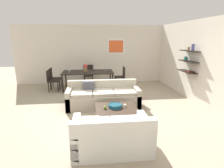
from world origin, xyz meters
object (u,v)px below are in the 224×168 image
(apple_on_coffee_table, at_px, (105,107))
(dining_table, at_px, (88,73))
(sofa_beige, at_px, (103,97))
(wine_glass_right_far, at_px, (106,68))
(dining_chair_left_near, at_px, (51,79))
(centerpiece_vase, at_px, (86,68))
(dining_chair_right_far, at_px, (121,75))
(wine_glass_left_far, at_px, (70,69))
(wine_glass_left_near, at_px, (69,70))
(dining_chair_left_far, at_px, (54,77))
(loveseat_white, at_px, (111,136))
(coffee_table, at_px, (116,115))
(decorative_bowl, at_px, (115,106))
(candle_jar, at_px, (125,106))
(dining_chair_head, at_px, (88,73))

(apple_on_coffee_table, distance_m, dining_table, 3.30)
(sofa_beige, distance_m, wine_glass_right_far, 2.27)
(dining_chair_left_near, relative_size, centerpiece_vase, 2.77)
(dining_table, xyz_separation_m, centerpiece_vase, (-0.09, 0.00, 0.22))
(dining_chair_right_far, relative_size, wine_glass_left_far, 5.24)
(apple_on_coffee_table, distance_m, wine_glass_left_far, 3.63)
(dining_table, xyz_separation_m, wine_glass_left_near, (-0.75, -0.13, 0.17))
(dining_chair_left_near, bearing_deg, centerpiece_vase, 9.82)
(dining_chair_left_far, xyz_separation_m, wine_glass_right_far, (2.21, -0.10, 0.37))
(dining_chair_left_near, xyz_separation_m, wine_glass_left_far, (0.70, 0.36, 0.36))
(loveseat_white, height_order, wine_glass_left_far, wine_glass_left_far)
(coffee_table, height_order, wine_glass_right_far, wine_glass_right_far)
(sofa_beige, distance_m, decorative_bowl, 1.16)
(dining_table, distance_m, dining_chair_left_far, 1.48)
(candle_jar, relative_size, wine_glass_left_near, 0.47)
(dining_chair_head, distance_m, centerpiece_vase, 1.01)
(dining_chair_left_far, bearing_deg, coffee_table, -57.32)
(centerpiece_vase, bearing_deg, wine_glass_left_near, -168.73)
(sofa_beige, distance_m, centerpiece_vase, 2.23)
(sofa_beige, height_order, centerpiece_vase, centerpiece_vase)
(candle_jar, distance_m, dining_chair_left_near, 3.83)
(apple_on_coffee_table, bearing_deg, candle_jar, 8.72)
(candle_jar, height_order, apple_on_coffee_table, apple_on_coffee_table)
(dining_chair_head, bearing_deg, coffee_table, -79.53)
(coffee_table, bearing_deg, dining_chair_right_far, 78.79)
(decorative_bowl, xyz_separation_m, dining_table, (-0.74, 3.18, 0.26))
(wine_glass_right_far, relative_size, wine_glass_left_near, 1.08)
(loveseat_white, relative_size, dining_chair_right_far, 1.70)
(dining_chair_left_near, distance_m, wine_glass_left_far, 0.87)
(dining_chair_left_near, bearing_deg, apple_on_coffee_table, -57.44)
(dining_chair_right_far, distance_m, dining_chair_head, 1.61)
(dining_chair_left_near, bearing_deg, dining_chair_left_far, 90.00)
(loveseat_white, height_order, dining_chair_head, dining_chair_head)
(dining_table, xyz_separation_m, dining_chair_right_far, (1.45, 0.23, -0.19))
(dining_chair_left_far, distance_m, wine_glass_left_far, 0.80)
(decorative_bowl, distance_m, wine_glass_left_near, 3.43)
(sofa_beige, height_order, dining_table, sofa_beige)
(dining_chair_right_far, height_order, wine_glass_left_near, wine_glass_left_near)
(loveseat_white, relative_size, centerpiece_vase, 4.71)
(sofa_beige, distance_m, dining_chair_left_far, 3.01)
(decorative_bowl, bearing_deg, sofa_beige, 102.27)
(dining_chair_head, distance_m, dining_chair_left_far, 1.61)
(sofa_beige, relative_size, dining_chair_left_near, 2.56)
(dining_chair_left_near, height_order, wine_glass_left_near, wine_glass_left_near)
(sofa_beige, distance_m, coffee_table, 1.21)
(wine_glass_left_far, bearing_deg, dining_table, -9.61)
(loveseat_white, distance_m, wine_glass_right_far, 4.59)
(dining_chair_left_far, distance_m, centerpiece_vase, 1.44)
(sofa_beige, bearing_deg, wine_glass_left_near, 123.01)
(sofa_beige, relative_size, dining_chair_head, 2.56)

